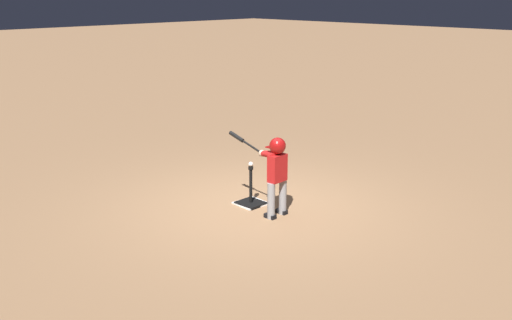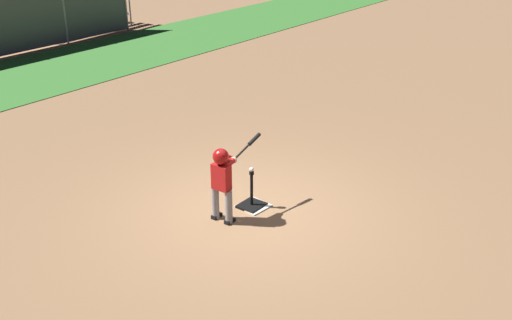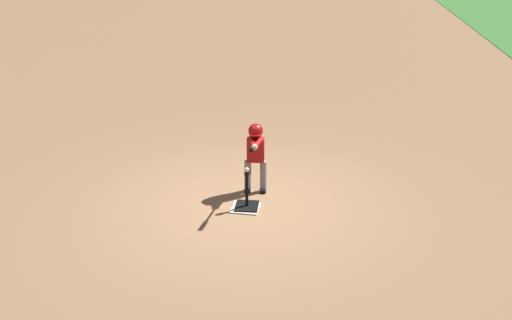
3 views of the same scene
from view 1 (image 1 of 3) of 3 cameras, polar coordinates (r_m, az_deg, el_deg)
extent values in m
plane|color=#99704C|center=(9.37, 0.17, -4.38)|extent=(90.00, 90.00, 0.00)
cube|color=white|center=(9.45, -0.48, -4.14)|extent=(0.47, 0.47, 0.02)
cube|color=black|center=(9.42, -0.49, -4.15)|extent=(0.40, 0.36, 0.04)
cylinder|color=black|center=(9.33, -0.50, -2.49)|extent=(0.05, 0.05, 0.53)
cylinder|color=black|center=(9.24, -0.50, -0.77)|extent=(0.08, 0.08, 0.05)
cylinder|color=gray|center=(8.78, 1.46, -3.92)|extent=(0.12, 0.12, 0.55)
cube|color=black|center=(8.88, 1.35, -5.37)|extent=(0.18, 0.10, 0.06)
cylinder|color=gray|center=(8.97, 2.56, -3.50)|extent=(0.12, 0.12, 0.55)
cube|color=black|center=(9.06, 2.45, -4.92)|extent=(0.18, 0.10, 0.06)
cube|color=red|center=(8.72, 2.05, -0.77)|extent=(0.16, 0.29, 0.40)
sphere|color=#DBB293|center=(8.64, 2.07, 1.27)|extent=(0.21, 0.21, 0.21)
sphere|color=maroon|center=(8.64, 2.07, 1.35)|extent=(0.24, 0.24, 0.24)
cube|color=maroon|center=(8.71, 1.56, 1.27)|extent=(0.13, 0.18, 0.01)
cylinder|color=red|center=(8.74, 1.11, 0.52)|extent=(0.34, 0.16, 0.12)
cylinder|color=red|center=(8.80, 1.51, 0.63)|extent=(0.34, 0.18, 0.12)
sphere|color=#DBB293|center=(8.87, 0.58, 0.64)|extent=(0.10, 0.10, 0.10)
cylinder|color=black|center=(9.06, -0.93, 1.63)|extent=(0.66, 0.05, 0.23)
cylinder|color=black|center=(9.18, -1.86, 2.23)|extent=(0.29, 0.07, 0.14)
cylinder|color=black|center=(8.86, 0.67, 0.58)|extent=(0.03, 0.05, 0.05)
sphere|color=white|center=(9.22, -0.50, -0.40)|extent=(0.07, 0.07, 0.07)
camera|label=2|loc=(11.60, 49.00, 17.75)|focal=42.00mm
camera|label=3|loc=(15.71, -27.12, 18.38)|focal=42.00mm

